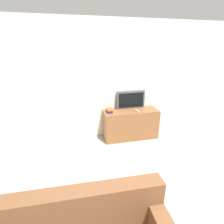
{
  "coord_description": "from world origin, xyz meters",
  "views": [
    {
      "loc": [
        -0.9,
        -0.77,
        2.01
      ],
      "look_at": [
        -0.14,
        2.38,
        0.82
      ],
      "focal_mm": 28.0,
      "sensor_mm": 36.0,
      "label": 1
    }
  ],
  "objects_px": {
    "tv_stand": "(130,124)",
    "book_stack": "(110,110)",
    "remote_on_stand": "(137,111)",
    "television": "(131,100)"
  },
  "relations": [
    {
      "from": "television",
      "to": "remote_on_stand",
      "type": "relative_size",
      "value": 4.31
    },
    {
      "from": "tv_stand",
      "to": "remote_on_stand",
      "type": "bearing_deg",
      "value": -32.64
    },
    {
      "from": "tv_stand",
      "to": "book_stack",
      "type": "xyz_separation_m",
      "value": [
        -0.5,
        0.0,
        0.38
      ]
    },
    {
      "from": "television",
      "to": "remote_on_stand",
      "type": "bearing_deg",
      "value": -75.22
    },
    {
      "from": "book_stack",
      "to": "remote_on_stand",
      "type": "distance_m",
      "value": 0.62
    },
    {
      "from": "tv_stand",
      "to": "book_stack",
      "type": "height_order",
      "value": "book_stack"
    },
    {
      "from": "book_stack",
      "to": "remote_on_stand",
      "type": "relative_size",
      "value": 1.39
    },
    {
      "from": "television",
      "to": "book_stack",
      "type": "height_order",
      "value": "television"
    },
    {
      "from": "tv_stand",
      "to": "remote_on_stand",
      "type": "relative_size",
      "value": 8.05
    },
    {
      "from": "tv_stand",
      "to": "television",
      "type": "height_order",
      "value": "television"
    }
  ]
}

